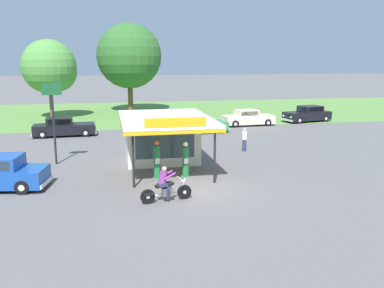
% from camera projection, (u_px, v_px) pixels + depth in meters
% --- Properties ---
extents(ground_plane, '(300.00, 300.00, 0.00)m').
position_uv_depth(ground_plane, '(203.00, 188.00, 19.83)').
color(ground_plane, '#5B5959').
extents(grass_verge_strip, '(120.00, 24.00, 0.01)m').
position_uv_depth(grass_verge_strip, '(146.00, 112.00, 48.64)').
color(grass_verge_strip, '#56843D').
rests_on(grass_verge_strip, ground).
extents(service_station_kiosk, '(4.91, 7.25, 3.40)m').
position_uv_depth(service_station_kiosk, '(162.00, 134.00, 24.38)').
color(service_station_kiosk, silver).
rests_on(service_station_kiosk, ground).
extents(gas_pump_nearside, '(0.44, 0.44, 2.06)m').
position_uv_depth(gas_pump_nearside, '(157.00, 162.00, 21.08)').
color(gas_pump_nearside, slate).
rests_on(gas_pump_nearside, ground).
extents(gas_pump_offside, '(0.44, 0.44, 1.93)m').
position_uv_depth(gas_pump_offside, '(186.00, 162.00, 21.38)').
color(gas_pump_offside, slate).
rests_on(gas_pump_offside, ground).
extents(motorcycle_with_rider, '(2.30, 0.75, 1.58)m').
position_uv_depth(motorcycle_with_rider, '(165.00, 187.00, 17.89)').
color(motorcycle_with_rider, black).
rests_on(motorcycle_with_rider, ground).
extents(parked_car_back_row_far_left, '(5.25, 2.75, 1.50)m').
position_uv_depth(parked_car_back_row_far_left, '(197.00, 125.00, 34.81)').
color(parked_car_back_row_far_left, '#2D844C').
rests_on(parked_car_back_row_far_left, ground).
extents(parked_car_back_row_right, '(5.10, 2.21, 1.52)m').
position_uv_depth(parked_car_back_row_right, '(64.00, 127.00, 33.40)').
color(parked_car_back_row_right, black).
rests_on(parked_car_back_row_right, ground).
extents(parked_car_back_row_centre, '(5.15, 2.80, 1.56)m').
position_uv_depth(parked_car_back_row_centre, '(308.00, 114.00, 41.20)').
color(parked_car_back_row_centre, black).
rests_on(parked_car_back_row_centre, ground).
extents(parked_car_back_row_centre_right, '(5.06, 2.19, 1.48)m').
position_uv_depth(parked_car_back_row_centre_right, '(248.00, 118.00, 38.78)').
color(parked_car_back_row_centre_right, beige).
rests_on(parked_car_back_row_centre_right, ground).
extents(bystander_admiring_sedan, '(0.34, 0.34, 1.58)m').
position_uv_depth(bystander_admiring_sedan, '(244.00, 139.00, 27.77)').
color(bystander_admiring_sedan, '#2D3351').
rests_on(bystander_admiring_sedan, ground).
extents(tree_oak_far_left, '(5.58, 5.58, 8.16)m').
position_uv_depth(tree_oak_far_left, '(51.00, 68.00, 42.70)').
color(tree_oak_far_left, brown).
rests_on(tree_oak_far_left, ground).
extents(tree_oak_far_right, '(7.51, 7.51, 10.26)m').
position_uv_depth(tree_oak_far_right, '(131.00, 58.00, 48.16)').
color(tree_oak_far_right, brown).
rests_on(tree_oak_far_right, ground).
extents(roadside_pole_sign, '(1.10, 0.12, 4.78)m').
position_uv_depth(roadside_pole_sign, '(53.00, 109.00, 23.80)').
color(roadside_pole_sign, black).
rests_on(roadside_pole_sign, ground).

